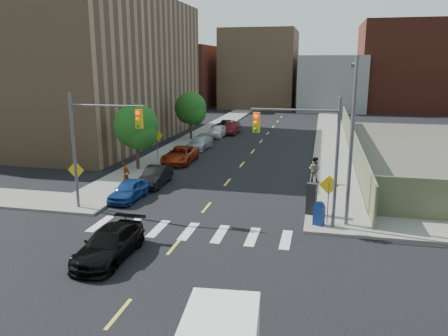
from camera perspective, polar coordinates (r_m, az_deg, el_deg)
The scene contains 29 objects.
ground at distance 19.87m, azimuth -8.42°, elevation -12.34°, with size 160.00×160.00×0.00m, color black.
sidewalk_nw at distance 60.49m, azimuth -1.17°, elevation 5.38°, with size 3.50×73.00×0.15m, color gray.
sidewalk_ne at distance 58.75m, azimuth 13.72°, elevation 4.76°, with size 3.50×73.00×0.15m, color gray.
fence_north at distance 45.32m, azimuth 16.31°, elevation 3.60°, with size 0.12×44.00×2.50m, color #656647.
building_nw at distance 54.74m, azimuth -19.28°, elevation 12.12°, with size 22.00×30.00×16.00m, color #8C6B4C.
bg_bldg_west at distance 91.28m, azimuth -5.68°, elevation 11.79°, with size 14.00×18.00×12.00m, color #592319.
bg_bldg_midwest at distance 89.53m, azimuth 4.74°, elevation 12.74°, with size 14.00×16.00×15.00m, color #8C6B4C.
bg_bldg_center at distance 86.71m, azimuth 13.87°, elevation 10.72°, with size 12.00×16.00×10.00m, color gray.
bg_bldg_east at distance 89.94m, azimuth 23.11°, elevation 12.06°, with size 18.00×18.00×16.00m, color #592319.
signal_nw at distance 26.24m, azimuth -16.31°, elevation 4.00°, with size 4.59×0.30×7.00m.
signal_ne at distance 23.00m, azimuth 10.84°, elevation 3.02°, with size 4.59×0.30×7.00m.
streetlight_ne at distance 23.81m, azimuth 16.35°, elevation 4.76°, with size 0.25×3.70×9.00m.
warn_sign_nw at distance 28.07m, azimuth -18.73°, elevation -0.87°, with size 1.06×0.06×2.83m.
warn_sign_ne at distance 24.05m, azimuth 13.52°, elevation -2.86°, with size 1.06×0.06×2.83m.
warn_sign_midwest at distance 39.93m, azimuth -8.71°, elevation 3.80°, with size 1.06×0.06×2.83m.
tree_west_near at distance 36.18m, azimuth -11.37°, elevation 5.07°, with size 3.66×3.64×5.52m.
tree_west_far at distance 50.14m, azimuth -4.37°, elevation 7.58°, with size 3.66×3.64×5.52m.
parked_car_blue at distance 28.86m, azimuth -12.32°, elevation -2.84°, with size 1.54×3.82×1.30m, color navy.
parked_car_black at distance 31.93m, azimuth -8.93°, elevation -1.06°, with size 1.44×4.12×1.36m, color black.
parked_car_red at distance 38.90m, azimuth -5.76°, elevation 1.71°, with size 2.37×5.13×1.43m, color #962A0F.
parked_car_silver at distance 45.04m, azimuth -3.14°, elevation 3.31°, with size 1.87×4.59×1.33m, color #9A9DA1.
parked_car_white at distance 52.44m, azimuth -0.82°, elevation 4.85°, with size 1.73×4.31×1.47m, color silver.
parked_car_maroon at distance 54.85m, azimuth 1.00°, elevation 5.23°, with size 1.55×4.44×1.46m, color #470E10.
parked_car_grey at distance 56.42m, azimuth 0.17°, elevation 5.49°, with size 2.51×5.45×1.52m, color black.
black_sedan at distance 20.62m, azimuth -14.74°, elevation -9.59°, with size 1.92×4.72×1.37m, color black.
mailbox at distance 24.01m, azimuth 12.30°, elevation -5.84°, with size 0.66×0.59×1.32m.
payphone at distance 25.54m, azimuth 11.36°, elevation -3.95°, with size 0.55×0.45×1.85m, color black.
pedestrian_west at distance 30.71m, azimuth -12.67°, elevation -1.01°, with size 0.69×0.45×1.89m, color gray.
pedestrian_east at distance 32.46m, azimuth 11.74°, elevation -0.20°, with size 0.91×0.71×1.87m, color gray.
Camera 1 is at (6.68, -16.62, 8.61)m, focal length 35.00 mm.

